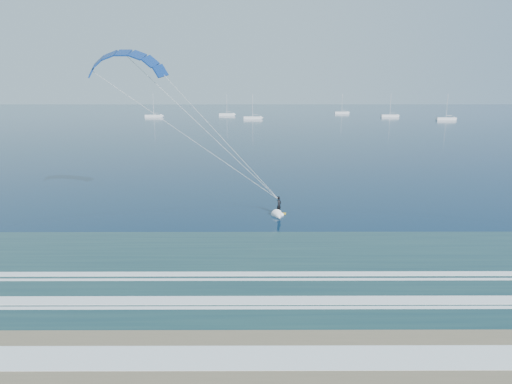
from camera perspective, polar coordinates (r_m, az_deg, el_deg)
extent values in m
plane|color=#061E3B|center=(23.26, -13.61, -19.07)|extent=(900.00, 900.00, 0.00)
cube|color=#1E423F|center=(30.22, -10.11, -11.21)|extent=(600.00, 22.00, 0.03)
cube|color=white|center=(24.50, -12.79, -17.20)|extent=(600.00, 0.90, 0.07)
cube|color=white|center=(27.97, -10.99, -13.20)|extent=(600.00, 1.10, 0.07)
cube|color=white|center=(31.57, -9.65, -10.09)|extent=(600.00, 0.70, 0.07)
cube|color=white|center=(22.80, -13.93, -19.48)|extent=(600.00, 2.00, 0.02)
cube|color=gold|center=(46.07, 2.88, -2.70)|extent=(1.41, 0.45, 0.08)
imported|color=black|center=(45.84, 2.89, -1.60)|extent=(0.70, 0.76, 1.74)
cone|color=white|center=(44.80, 2.78, -3.08)|extent=(1.31, 1.74, 1.10)
cube|color=silver|center=(231.97, -12.66, 9.25)|extent=(8.43, 2.40, 1.20)
cylinder|color=silver|center=(231.75, -12.72, 10.69)|extent=(0.18, 0.18, 10.42)
cylinder|color=silver|center=(231.65, -12.38, 9.61)|extent=(2.60, 0.12, 0.12)
cube|color=silver|center=(242.98, -3.66, 9.65)|extent=(8.13, 2.40, 1.20)
cylinder|color=silver|center=(242.79, -3.68, 10.95)|extent=(0.18, 0.18, 9.84)
cylinder|color=silver|center=(242.85, -3.38, 9.98)|extent=(2.60, 0.12, 0.12)
cube|color=silver|center=(210.68, -0.42, 9.26)|extent=(8.17, 2.40, 1.20)
cylinder|color=silver|center=(210.45, -0.42, 10.81)|extent=(0.18, 0.18, 10.21)
cylinder|color=silver|center=(210.61, -0.09, 9.64)|extent=(2.60, 0.12, 0.12)
cube|color=silver|center=(268.51, 10.67, 9.72)|extent=(7.98, 2.40, 1.20)
cylinder|color=silver|center=(268.33, 10.72, 10.89)|extent=(0.18, 0.18, 9.75)
cylinder|color=silver|center=(268.68, 10.94, 10.01)|extent=(2.60, 0.12, 0.12)
cube|color=silver|center=(237.72, 16.38, 9.12)|extent=(8.51, 2.40, 1.20)
cylinder|color=silver|center=(237.51, 16.46, 10.52)|extent=(0.18, 0.18, 10.45)
cylinder|color=silver|center=(237.99, 16.68, 9.45)|extent=(2.60, 0.12, 0.12)
cube|color=silver|center=(219.20, 22.65, 8.45)|extent=(8.34, 2.40, 1.20)
cylinder|color=silver|center=(218.98, 22.78, 9.92)|extent=(0.18, 0.18, 10.15)
cylinder|color=silver|center=(219.60, 22.97, 8.79)|extent=(2.60, 0.12, 0.12)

